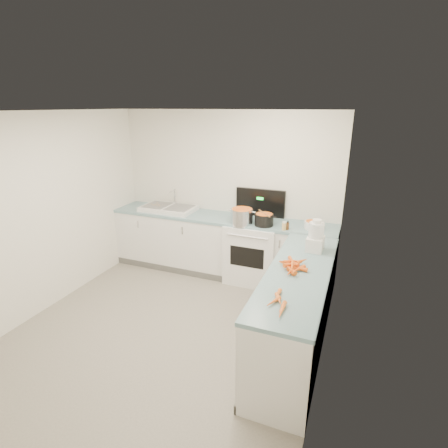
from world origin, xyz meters
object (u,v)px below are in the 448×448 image
at_px(stove, 254,250).
at_px(extract_bottle, 288,226).
at_px(food_processor, 316,237).
at_px(black_pot, 264,220).
at_px(mixing_bowl, 313,225).
at_px(spice_jar, 284,226).
at_px(steel_pot, 242,217).
at_px(sink, 169,208).

distance_m(stove, extract_bottle, 0.76).
height_order(stove, food_processor, stove).
distance_m(black_pot, mixing_bowl, 0.67).
xyz_separation_m(spice_jar, food_processor, (0.49, -0.57, 0.11)).
bearing_deg(mixing_bowl, steel_pot, -172.00).
xyz_separation_m(steel_pot, extract_bottle, (0.67, -0.02, -0.05)).
distance_m(mixing_bowl, food_processor, 0.78).
bearing_deg(stove, black_pot, -36.57).
bearing_deg(food_processor, spice_jar, 130.59).
height_order(stove, mixing_bowl, stove).
height_order(sink, steel_pot, sink).
xyz_separation_m(black_pot, mixing_bowl, (0.67, 0.11, -0.02)).
bearing_deg(black_pot, extract_bottle, -8.51).
bearing_deg(mixing_bowl, stove, 178.43).
bearing_deg(food_processor, steel_pot, 150.76).
bearing_deg(black_pot, mixing_bowl, 9.36).
bearing_deg(spice_jar, food_processor, -49.41).
bearing_deg(spice_jar, mixing_bowl, 28.49).
bearing_deg(extract_bottle, steel_pot, 178.03).
bearing_deg(black_pot, stove, 143.43).
bearing_deg(stove, extract_bottle, -19.30).
xyz_separation_m(stove, steel_pot, (-0.14, -0.16, 0.56)).
relative_size(steel_pot, extract_bottle, 3.23).
bearing_deg(sink, food_processor, -18.32).
distance_m(stove, sink, 1.54).
height_order(steel_pot, mixing_bowl, steel_pot).
bearing_deg(extract_bottle, black_pot, 171.49).
bearing_deg(black_pot, food_processor, -39.46).
bearing_deg(steel_pot, spice_jar, -5.07).
distance_m(steel_pot, extract_bottle, 0.67).
bearing_deg(black_pot, sink, 174.79).
xyz_separation_m(extract_bottle, food_processor, (0.45, -0.60, 0.11)).
xyz_separation_m(stove, extract_bottle, (0.53, -0.18, 0.52)).
distance_m(black_pot, extract_bottle, 0.35).
relative_size(sink, steel_pot, 2.66).
relative_size(steel_pot, spice_jar, 3.16).
height_order(sink, food_processor, food_processor).
height_order(steel_pot, spice_jar, steel_pot).
xyz_separation_m(sink, mixing_bowl, (2.29, -0.04, 0.02)).
bearing_deg(sink, spice_jar, -6.87).
xyz_separation_m(stove, mixing_bowl, (0.84, -0.02, 0.52)).
bearing_deg(steel_pot, sink, 172.27).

